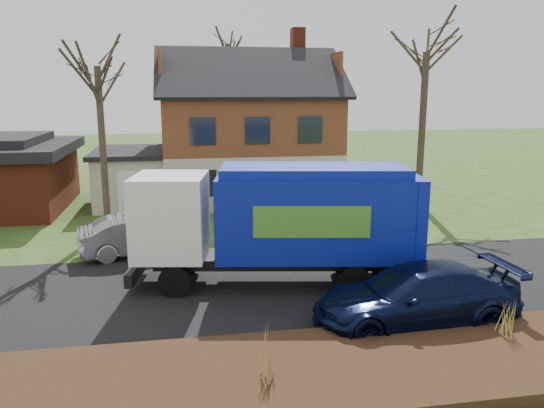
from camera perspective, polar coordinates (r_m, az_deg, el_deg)
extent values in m
plane|color=#294717|center=(16.24, -3.20, -9.17)|extent=(120.00, 120.00, 0.00)
cube|color=black|center=(16.24, -3.20, -9.14)|extent=(80.00, 7.00, 0.02)
cube|color=black|center=(11.44, 0.11, -18.06)|extent=(80.00, 3.50, 0.30)
cube|color=beige|center=(29.62, -2.61, 3.33)|extent=(9.00, 7.50, 2.70)
cube|color=#602D1B|center=(29.32, -2.67, 8.65)|extent=(9.00, 7.50, 2.80)
cube|color=maroon|center=(30.88, 2.78, 16.93)|extent=(0.70, 0.90, 1.60)
cube|color=beige|center=(29.01, -14.73, 2.65)|extent=(3.50, 5.50, 2.60)
cube|color=black|center=(28.81, -14.89, 5.44)|extent=(3.90, 5.90, 0.24)
cylinder|color=black|center=(15.80, -10.39, -8.14)|extent=(0.99, 0.48, 0.95)
cylinder|color=black|center=(17.59, -9.30, -5.98)|extent=(0.99, 0.48, 0.95)
cylinder|color=black|center=(15.74, 8.84, -8.16)|extent=(0.99, 0.48, 0.95)
cylinder|color=black|center=(17.53, 7.87, -5.98)|extent=(0.99, 0.48, 0.95)
cylinder|color=black|center=(15.97, 13.10, -8.04)|extent=(0.99, 0.48, 0.95)
cylinder|color=black|center=(17.74, 11.70, -5.91)|extent=(0.99, 0.48, 0.95)
cube|color=black|center=(16.36, 1.33, -6.10)|extent=(7.94, 2.42, 0.32)
cube|color=white|center=(16.25, -10.83, -1.25)|extent=(2.46, 2.61, 2.47)
cube|color=black|center=(16.44, -14.30, -0.77)|extent=(0.41, 2.00, 0.82)
cube|color=black|center=(16.95, -14.28, -6.80)|extent=(0.61, 2.29, 0.41)
cube|color=#0C1893|center=(16.02, 4.47, -1.25)|extent=(6.07, 3.24, 2.47)
cube|color=#0C1893|center=(15.76, 4.55, 3.60)|extent=(5.75, 2.92, 0.27)
cube|color=#0C1893|center=(16.55, 14.78, -1.52)|extent=(0.71, 2.35, 2.65)
cube|color=#43822A|center=(14.86, 4.30, -1.96)|extent=(3.25, 0.60, 0.92)
cube|color=#43822A|center=(17.12, 3.71, -0.05)|extent=(3.25, 0.60, 0.92)
imported|color=#9DA0A5|center=(19.97, -13.76, -3.17)|extent=(4.74, 2.60, 1.48)
imported|color=black|center=(14.17, 15.20, -9.52)|extent=(5.40, 2.39, 1.54)
cylinder|color=#413227|center=(23.40, -17.73, 5.52)|extent=(0.28, 0.28, 6.85)
cylinder|color=#3D3124|center=(28.46, 15.83, 7.64)|extent=(0.35, 0.35, 7.75)
cylinder|color=#403626|center=(36.69, -4.70, 9.87)|extent=(0.34, 0.34, 8.89)
cone|color=#A37D48|center=(10.75, -0.49, -15.97)|extent=(0.05, 0.05, 1.08)
cone|color=#A37D48|center=(10.73, -1.43, -16.04)|extent=(0.05, 0.05, 1.08)
cone|color=#A37D48|center=(10.78, 0.44, -15.90)|extent=(0.05, 0.05, 1.08)
cone|color=#A37D48|center=(10.87, -0.62, -15.63)|extent=(0.05, 0.05, 1.08)
cone|color=#A37D48|center=(10.63, -0.37, -16.31)|extent=(0.05, 0.05, 1.08)
cone|color=tan|center=(13.70, 23.92, -11.13)|extent=(0.04, 0.04, 0.86)
cone|color=tan|center=(13.62, 23.38, -11.22)|extent=(0.04, 0.04, 0.86)
cone|color=tan|center=(13.78, 24.46, -11.04)|extent=(0.04, 0.04, 0.86)
cone|color=tan|center=(13.79, 23.64, -10.95)|extent=(0.04, 0.04, 0.86)
cone|color=tan|center=(13.61, 24.21, -11.32)|extent=(0.04, 0.04, 0.86)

